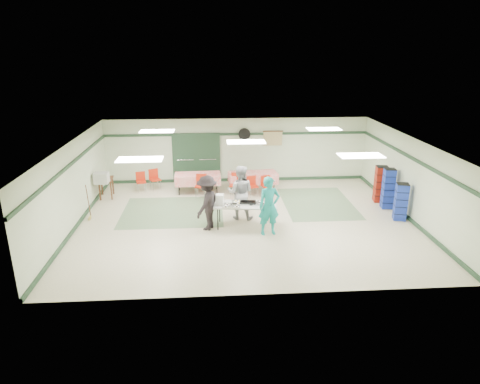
{
  "coord_description": "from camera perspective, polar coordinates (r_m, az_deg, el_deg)",
  "views": [
    {
      "loc": [
        -1.1,
        -13.17,
        5.52
      ],
      "look_at": [
        -0.21,
        -0.3,
        1.12
      ],
      "focal_mm": 32.0,
      "sensor_mm": 36.0,
      "label": 1
    }
  ],
  "objects": [
    {
      "name": "baseboard_back",
      "position": [
        18.5,
        -0.36,
        1.67
      ],
      "size": [
        11.0,
        0.06,
        0.12
      ],
      "primitive_type": "cube",
      "color": "#203B27",
      "rests_on": "floor"
    },
    {
      "name": "serving_table",
      "position": [
        13.63,
        0.75,
        -1.79
      ],
      "size": [
        2.08,
        1.03,
        0.76
      ],
      "rotation": [
        0.0,
        0.0,
        -0.11
      ],
      "color": "#B6B5B0",
      "rests_on": "floor"
    },
    {
      "name": "crate_stack_blue_b",
      "position": [
        15.16,
        20.65,
        -1.23
      ],
      "size": [
        0.47,
        0.47,
        1.27
      ],
      "primitive_type": "cube",
      "rotation": [
        0.0,
        0.0,
        -0.25
      ],
      "color": "#1A319E",
      "rests_on": "floor"
    },
    {
      "name": "green_patch_b",
      "position": [
        16.15,
        10.28,
        -1.45
      ],
      "size": [
        2.5,
        3.5,
        0.01
      ],
      "primitive_type": "cube",
      "color": "slate",
      "rests_on": "floor"
    },
    {
      "name": "baseboard_left",
      "position": [
        14.91,
        -20.73,
        -3.93
      ],
      "size": [
        0.06,
        9.0,
        0.12
      ],
      "primitive_type": "cube",
      "rotation": [
        0.0,
        0.0,
        1.57
      ],
      "color": "#203B27",
      "rests_on": "floor"
    },
    {
      "name": "baseboard_right",
      "position": [
        15.7,
        21.11,
        -2.84
      ],
      "size": [
        0.06,
        9.0,
        0.12
      ],
      "primitive_type": "cube",
      "rotation": [
        0.0,
        0.0,
        1.57
      ],
      "color": "#203B27",
      "rests_on": "floor"
    },
    {
      "name": "trim_left",
      "position": [
        14.3,
        -21.65,
        3.45
      ],
      "size": [
        0.06,
        9.0,
        0.1
      ],
      "primitive_type": "cube",
      "rotation": [
        0.0,
        0.0,
        1.57
      ],
      "color": "#203B27",
      "rests_on": "wall_back"
    },
    {
      "name": "crate_stack_blue_a",
      "position": [
        16.07,
        19.14,
        0.43
      ],
      "size": [
        0.42,
        0.42,
        1.46
      ],
      "primitive_type": "cube",
      "rotation": [
        0.0,
        0.0,
        -0.13
      ],
      "color": "#1A319E",
      "rests_on": "floor"
    },
    {
      "name": "volunteer_grey",
      "position": [
        14.2,
        0.02,
        -0.06
      ],
      "size": [
        1.03,
        0.88,
        1.84
      ],
      "primitive_type": "imported",
      "rotation": [
        0.0,
        0.0,
        2.91
      ],
      "color": "#949499",
      "rests_on": "floor"
    },
    {
      "name": "volunteer_teal",
      "position": [
        13.04,
        3.91,
        -1.89
      ],
      "size": [
        0.73,
        0.54,
        1.83
      ],
      "primitive_type": "imported",
      "rotation": [
        0.0,
        0.0,
        0.17
      ],
      "color": "teal",
      "rests_on": "floor"
    },
    {
      "name": "baking_pan",
      "position": [
        13.63,
        1.05,
        -1.43
      ],
      "size": [
        0.54,
        0.37,
        0.08
      ],
      "primitive_type": "cube",
      "rotation": [
        0.0,
        0.0,
        -0.11
      ],
      "color": "black",
      "rests_on": "serving_table"
    },
    {
      "name": "chair_b",
      "position": [
        16.48,
        -0.5,
        1.32
      ],
      "size": [
        0.52,
        0.52,
        0.91
      ],
      "rotation": [
        0.0,
        0.0,
        -0.26
      ],
      "color": "red",
      "rests_on": "floor"
    },
    {
      "name": "double_door_left",
      "position": [
        18.2,
        -7.31,
        4.47
      ],
      "size": [
        0.9,
        0.06,
        2.1
      ],
      "primitive_type": "cube",
      "color": "gray",
      "rests_on": "floor"
    },
    {
      "name": "door_frame",
      "position": [
        18.16,
        -5.83,
        4.49
      ],
      "size": [
        2.0,
        0.03,
        2.15
      ],
      "primitive_type": "cube",
      "color": "#203B27",
      "rests_on": "floor"
    },
    {
      "name": "wall_left",
      "position": [
        14.5,
        -21.43,
        0.78
      ],
      "size": [
        0.0,
        9.0,
        9.0
      ],
      "primitive_type": "plane",
      "rotation": [
        1.57,
        0.0,
        1.57
      ],
      "color": "beige",
      "rests_on": "floor"
    },
    {
      "name": "office_printer",
      "position": [
        16.52,
        -17.98,
        1.81
      ],
      "size": [
        0.5,
        0.44,
        0.39
      ],
      "primitive_type": "cube",
      "rotation": [
        0.0,
        0.0,
        -0.0
      ],
      "color": "#AFB0AB",
      "rests_on": "printer_table"
    },
    {
      "name": "chair_d",
      "position": [
        16.46,
        -5.2,
        1.18
      ],
      "size": [
        0.48,
        0.48,
        0.89
      ],
      "rotation": [
        0.0,
        0.0,
        -0.17
      ],
      "color": "red",
      "rests_on": "floor"
    },
    {
      "name": "wall_right",
      "position": [
        15.31,
        21.78,
        1.66
      ],
      "size": [
        0.0,
        9.0,
        9.0
      ],
      "primitive_type": "plane",
      "rotation": [
        1.57,
        0.0,
        -1.57
      ],
      "color": "beige",
      "rests_on": "floor"
    },
    {
      "name": "trim_back",
      "position": [
        18.01,
        -0.38,
        7.73
      ],
      "size": [
        11.0,
        0.06,
        0.1
      ],
      "primitive_type": "cube",
      "color": "#203B27",
      "rests_on": "wall_back"
    },
    {
      "name": "wall_back",
      "position": [
        18.19,
        -0.38,
        5.59
      ],
      "size": [
        11.0,
        0.0,
        11.0
      ],
      "primitive_type": "plane",
      "rotation": [
        1.57,
        0.0,
        0.0
      ],
      "color": "beige",
      "rests_on": "floor"
    },
    {
      "name": "sheet_tray_right",
      "position": [
        13.66,
        2.82,
        -1.53
      ],
      "size": [
        0.64,
        0.51,
        0.02
      ],
      "primitive_type": "cube",
      "rotation": [
        0.0,
        0.0,
        -0.11
      ],
      "color": "silver",
      "rests_on": "serving_table"
    },
    {
      "name": "chair_loose_b",
      "position": [
        17.51,
        -13.08,
        1.61
      ],
      "size": [
        0.44,
        0.44,
        0.79
      ],
      "rotation": [
        0.0,
        0.0,
        0.23
      ],
      "color": "red",
      "rests_on": "floor"
    },
    {
      "name": "sheet_tray_mid",
      "position": [
        13.66,
        0.05,
        -1.5
      ],
      "size": [
        0.59,
        0.48,
        0.02
      ],
      "primitive_type": "cube",
      "rotation": [
        0.0,
        0.0,
        -0.11
      ],
      "color": "silver",
      "rests_on": "serving_table"
    },
    {
      "name": "trim_right",
      "position": [
        15.12,
        21.99,
        4.19
      ],
      "size": [
        0.06,
        9.0,
        0.1
      ],
      "primitive_type": "cube",
      "rotation": [
        0.0,
        0.0,
        1.57
      ],
      "color": "#203B27",
      "rests_on": "wall_back"
    },
    {
      "name": "chair_c",
      "position": [
        16.6,
        3.5,
        1.12
      ],
      "size": [
        0.45,
        0.45,
        0.79
      ],
      "rotation": [
        0.0,
        0.0,
        0.27
      ],
      "color": "red",
      "rests_on": "floor"
    },
    {
      "name": "broom",
      "position": [
        15.11,
        -19.58,
        -1.17
      ],
      "size": [
        0.07,
        0.2,
        1.21
      ],
      "primitive_type": "cylinder",
      "rotation": [
        0.14,
        0.0,
        -0.21
      ],
      "color": "brown",
      "rests_on": "floor"
    },
    {
      "name": "printer_table",
      "position": [
        17.12,
        -17.46,
        1.34
      ],
      "size": [
        0.61,
        0.86,
        0.74
      ],
      "rotation": [
        0.0,
        0.0,
        0.11
      ],
      "color": "brown",
      "rests_on": "floor"
    },
    {
      "name": "crate_stack_red",
      "position": [
        16.69,
        18.24,
        1.01
      ],
      "size": [
        0.48,
        0.48,
        1.36
      ],
      "primitive_type": "cube",
      "rotation": [
        0.0,
        0.0,
        -0.15
      ],
      "color": "#9F1F0F",
      "rests_on": "floor"
    },
    {
      "name": "volunteer_dark",
      "position": [
        13.42,
        -4.4,
        -1.45
      ],
      "size": [
        1.09,
        1.31,
        1.76
      ],
      "primitive_type": "imported",
      "rotation": [
        0.0,
        0.0,
        -2.03
      ],
      "color": "black",
      "rests_on": "floor"
    },
    {
      "name": "wall_fan",
      "position": [
        18.0,
        0.59,
        7.73
      ],
      "size": [
        0.5,
        0.1,
        0.5
      ],
      "primitive_type": "cylinder",
      "rotation": [
        1.57,
        0.0,
        0.0
      ],
      "color": "black",
      "rests_on": "wall_back"
    },
    {
      "name": "dining_table_a",
      "position": [
        17.07,
        1.74,
        1.97
      ],
      "size": [
        1.97,
        1.01,
        0.77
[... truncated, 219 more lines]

